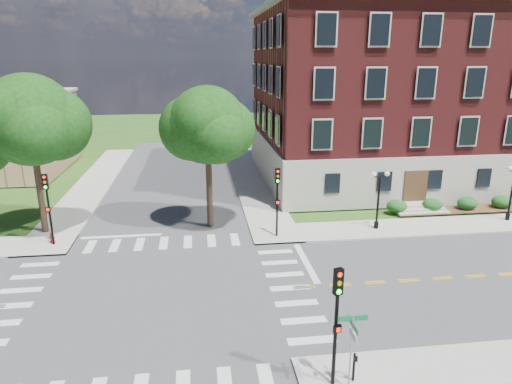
{
  "coord_description": "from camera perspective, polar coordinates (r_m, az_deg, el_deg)",
  "views": [
    {
      "loc": [
        2.49,
        -21.77,
        12.06
      ],
      "look_at": [
        6.33,
        7.73,
        3.2
      ],
      "focal_mm": 32.0,
      "sensor_mm": 36.0,
      "label": 1
    }
  ],
  "objects": [
    {
      "name": "traffic_signal_se",
      "position": [
        17.27,
        10.06,
        -14.62
      ],
      "size": [
        0.37,
        0.44,
        4.8
      ],
      "color": "black",
      "rests_on": "ground"
    },
    {
      "name": "tree_d",
      "position": [
        32.0,
        -6.09,
        8.27
      ],
      "size": [
        5.44,
        5.44,
        10.11
      ],
      "color": "#302518",
      "rests_on": "ground"
    },
    {
      "name": "twin_lamp_east",
      "position": [
        39.06,
        29.37,
        0.27
      ],
      "size": [
        1.36,
        0.36,
        4.23
      ],
      "color": "black",
      "rests_on": "ground"
    },
    {
      "name": "shrub_row",
      "position": [
        42.51,
        28.24,
        -1.94
      ],
      "size": [
        18.0,
        2.0,
        1.3
      ],
      "primitive_type": null,
      "color": "#174517",
      "rests_on": "ground"
    },
    {
      "name": "road_ns",
      "position": [
        25.01,
        -12.5,
        -12.66
      ],
      "size": [
        12.0,
        90.0,
        0.01
      ],
      "primitive_type": "cube",
      "color": "#3D3D3F",
      "rests_on": "ground"
    },
    {
      "name": "tree_c",
      "position": [
        34.04,
        -26.41,
        8.03
      ],
      "size": [
        6.14,
        6.14,
        10.98
      ],
      "color": "#302518",
      "rests_on": "ground"
    },
    {
      "name": "traffic_signal_ne",
      "position": [
        30.78,
        2.68,
        -0.19
      ],
      "size": [
        0.34,
        0.38,
        4.8
      ],
      "color": "black",
      "rests_on": "ground"
    },
    {
      "name": "traffic_signal_nw",
      "position": [
        32.24,
        -24.58,
        -0.94
      ],
      "size": [
        0.32,
        0.35,
        4.8
      ],
      "color": "black",
      "rests_on": "ground"
    },
    {
      "name": "stop_bar_east",
      "position": [
        28.26,
        6.29,
        -8.78
      ],
      "size": [
        0.4,
        5.5,
        0.0
      ],
      "primitive_type": "cube",
      "color": "silver",
      "rests_on": "ground"
    },
    {
      "name": "twin_lamp_west",
      "position": [
        33.52,
        15.07,
        -0.54
      ],
      "size": [
        1.36,
        0.36,
        4.23
      ],
      "color": "black",
      "rests_on": "ground"
    },
    {
      "name": "road_ew",
      "position": [
        25.01,
        -12.5,
        -12.66
      ],
      "size": [
        90.0,
        12.0,
        0.01
      ],
      "primitive_type": "cube",
      "color": "#3D3D3F",
      "rests_on": "ground"
    },
    {
      "name": "push_button_post",
      "position": [
        18.89,
        12.17,
        -20.46
      ],
      "size": [
        0.14,
        0.21,
        1.2
      ],
      "color": "black",
      "rests_on": "ground"
    },
    {
      "name": "sidewalk_ne",
      "position": [
        41.11,
        11.2,
        -0.71
      ],
      "size": [
        34.0,
        34.0,
        0.12
      ],
      "color": "#9E9B93",
      "rests_on": "ground"
    },
    {
      "name": "street_sign_pole",
      "position": [
        17.62,
        11.91,
        -17.43
      ],
      "size": [
        1.1,
        1.1,
        3.1
      ],
      "color": "gray",
      "rests_on": "ground"
    },
    {
      "name": "crosswalk_east",
      "position": [
        25.33,
        4.3,
        -11.9
      ],
      "size": [
        2.2,
        10.2,
        0.02
      ],
      "primitive_type": null,
      "color": "silver",
      "rests_on": "ground"
    },
    {
      "name": "ground",
      "position": [
        25.01,
        -12.5,
        -12.67
      ],
      "size": [
        160.0,
        160.0,
        0.0
      ],
      "primitive_type": "plane",
      "color": "#284C15",
      "rests_on": "ground"
    },
    {
      "name": "fire_hydrant",
      "position": [
        33.36,
        -24.11,
        -5.28
      ],
      "size": [
        0.35,
        0.35,
        0.75
      ],
      "color": "#AD0D19",
      "rests_on": "ground"
    },
    {
      "name": "main_building",
      "position": [
        48.9,
        19.09,
        11.34
      ],
      "size": [
        30.6,
        22.4,
        16.5
      ],
      "color": "#ACA898",
      "rests_on": "ground"
    }
  ]
}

